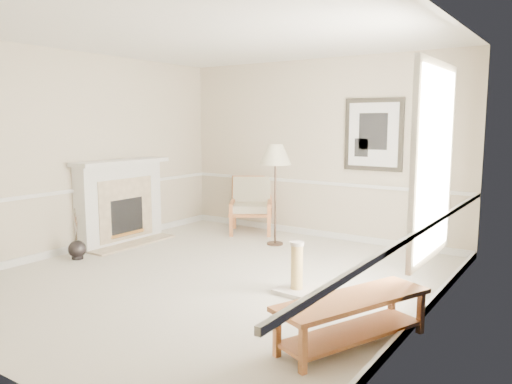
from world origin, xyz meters
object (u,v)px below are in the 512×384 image
Objects in this scene: bench at (353,313)px; scratching_post at (297,277)px; armchair at (251,202)px; floor_lamp at (275,157)px; floor_vase at (77,250)px.

scratching_post reaches higher than bench.
armchair is 1.33m from floor_lamp.
scratching_post is at bearing 8.70° from floor_vase.
bench is at bearing -4.97° from floor_vase.
floor_vase is 3.02m from armchair.
armchair reaches higher than scratching_post.
armchair reaches higher than bench.
floor_vase is at bearing -129.25° from floor_lamp.
bench is 2.60× the size of scratching_post.
floor_lamp reaches higher than bench.
floor_lamp is 1.02× the size of bench.
armchair is 1.75× the size of scratching_post.
floor_lamp is at bearing 50.75° from floor_vase.
floor_vase is 0.46× the size of floor_lamp.
floor_vase is 4.27m from bench.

